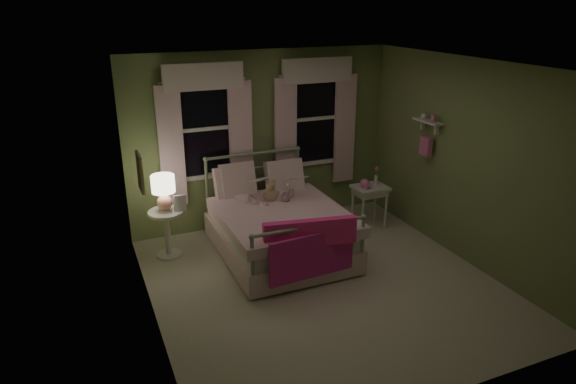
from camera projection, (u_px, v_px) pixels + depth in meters
name	position (u px, v px, depth m)	size (l,w,h in m)	color
room_shell	(326.00, 183.00, 5.79)	(4.20, 4.20, 4.20)	silver
bed	(278.00, 227.00, 6.89)	(1.58, 2.04, 1.18)	white
pink_throw	(311.00, 242.00, 5.93)	(1.10, 0.30, 0.71)	#FE3190
child_left	(247.00, 180.00, 6.95)	(0.28, 0.18, 0.77)	#F7D1DD
child_right	(285.00, 178.00, 7.18)	(0.32, 0.25, 0.66)	#F7D1DD
book_left	(253.00, 185.00, 6.74)	(0.20, 0.27, 0.03)	beige
book_right	(292.00, 182.00, 6.96)	(0.20, 0.27, 0.02)	beige
teddy_bear	(270.00, 192.00, 6.98)	(0.24, 0.20, 0.32)	tan
nightstand_left	(167.00, 227.00, 6.79)	(0.46, 0.46, 0.65)	white
table_lamp	(163.00, 189.00, 6.60)	(0.30, 0.30, 0.47)	#F1A68F
book_nightstand	(174.00, 211.00, 6.68)	(0.16, 0.22, 0.02)	beige
nightstand_right	(370.00, 193.00, 7.63)	(0.50, 0.40, 0.64)	white
pink_toy	(365.00, 184.00, 7.54)	(0.14, 0.20, 0.14)	pink
bud_vase	(376.00, 175.00, 7.64)	(0.06, 0.06, 0.28)	white
window_left	(206.00, 124.00, 7.11)	(1.34, 0.13, 1.96)	black
window_right	(316.00, 114.00, 7.74)	(1.34, 0.13, 1.96)	black
wall_shelf	(427.00, 134.00, 7.01)	(0.15, 0.50, 0.60)	white
framed_picture	(140.00, 172.00, 5.52)	(0.03, 0.32, 0.42)	beige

